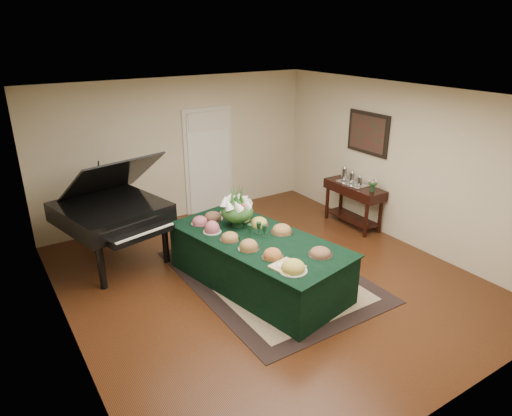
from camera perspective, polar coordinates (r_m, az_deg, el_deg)
ground at (r=6.94m, az=1.36°, el=-8.86°), size 6.00×6.00×0.00m
area_rug at (r=7.02m, az=1.71°, el=-8.40°), size 2.32×3.25×0.01m
kitchen_doorway at (r=9.19m, az=-5.91°, el=5.76°), size 1.05×0.07×2.10m
buffet_table at (r=6.64m, az=0.26°, el=-6.65°), size 1.78×2.90×0.74m
food_platters at (r=6.50m, az=-0.62°, el=-3.17°), size 1.18×2.40×0.13m
cutting_board at (r=5.72m, az=3.80°, el=-7.05°), size 0.41×0.41×0.10m
green_goblets at (r=6.51m, az=0.22°, el=-2.72°), size 0.23×0.21×0.18m
floral_centerpiece at (r=6.75m, az=-2.37°, el=0.05°), size 0.50×0.50×0.50m
grand_piano at (r=7.39m, az=-17.58°, el=-0.41°), size 1.75×1.95×1.74m
wicker_basket at (r=7.55m, az=-8.99°, el=-5.47°), size 0.36×0.36×0.23m
mahogany_sideboard at (r=8.70m, az=12.15°, el=1.69°), size 0.45×1.23×0.81m
tea_service at (r=8.67m, az=11.85°, el=3.77°), size 0.34×0.58×0.30m
pink_bouquet at (r=8.31m, az=14.40°, el=3.02°), size 0.18×0.18×0.23m
wall_painting at (r=8.54m, az=13.82°, el=9.07°), size 0.05×0.95×0.75m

